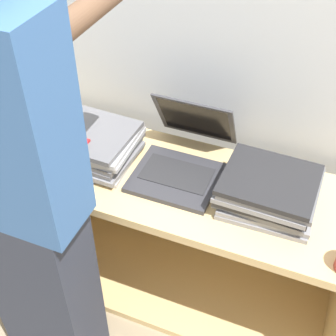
{
  "coord_description": "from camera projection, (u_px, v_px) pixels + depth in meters",
  "views": [
    {
      "loc": [
        0.46,
        -0.95,
        1.86
      ],
      "look_at": [
        0.0,
        0.18,
        0.79
      ],
      "focal_mm": 50.0,
      "sensor_mm": 36.0,
      "label": 1
    }
  ],
  "objects": [
    {
      "name": "person",
      "position": [
        22.0,
        200.0,
        1.41
      ],
      "size": [
        0.4,
        0.53,
        1.7
      ],
      "color": "#2D3342",
      "rests_on": "ground_plane"
    },
    {
      "name": "wall_back",
      "position": [
        214.0,
        6.0,
        1.66
      ],
      "size": [
        8.0,
        0.05,
        2.4
      ],
      "color": "silver",
      "rests_on": "ground_plane"
    },
    {
      "name": "cart",
      "position": [
        180.0,
        226.0,
        2.03
      ],
      "size": [
        1.44,
        0.51,
        0.67
      ],
      "color": "tan",
      "rests_on": "ground_plane"
    },
    {
      "name": "laptop_stack_right",
      "position": [
        268.0,
        191.0,
        1.62
      ],
      "size": [
        0.34,
        0.3,
        0.13
      ],
      "color": "gray",
      "rests_on": "cart"
    },
    {
      "name": "laptop_stack_left",
      "position": [
        93.0,
        144.0,
        1.81
      ],
      "size": [
        0.34,
        0.3,
        0.13
      ],
      "color": "#B7B7BC",
      "rests_on": "cart"
    },
    {
      "name": "inventory_tag",
      "position": [
        82.0,
        140.0,
        1.72
      ],
      "size": [
        0.06,
        0.02,
        0.01
      ],
      "color": "red",
      "rests_on": "laptop_stack_left"
    },
    {
      "name": "ground_plane",
      "position": [
        153.0,
        329.0,
        2.02
      ],
      "size": [
        12.0,
        12.0,
        0.0
      ],
      "primitive_type": "plane",
      "color": "gray"
    },
    {
      "name": "laptop_open",
      "position": [
        182.0,
        158.0,
        1.77
      ],
      "size": [
        0.32,
        0.42,
        0.26
      ],
      "color": "#333338",
      "rests_on": "cart"
    }
  ]
}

